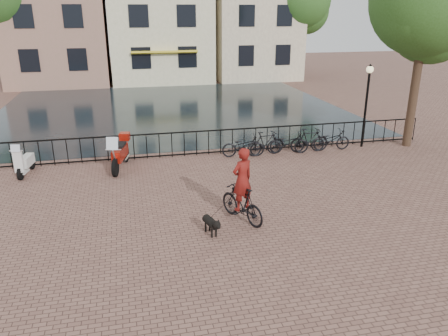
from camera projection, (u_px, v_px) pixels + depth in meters
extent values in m
plane|color=brown|center=(252.00, 256.00, 10.52)|extent=(100.00, 100.00, 0.00)
plane|color=black|center=(171.00, 108.00, 26.38)|extent=(20.00, 20.00, 0.00)
cube|color=black|center=(196.00, 131.00, 17.52)|extent=(20.00, 0.05, 0.05)
cube|color=black|center=(197.00, 153.00, 17.83)|extent=(20.00, 0.05, 0.05)
cube|color=#8B6751|center=(55.00, 5.00, 34.41)|extent=(7.50, 9.00, 12.00)
cube|color=#C3C193|center=(157.00, 11.00, 36.26)|extent=(8.00, 9.00, 11.00)
cube|color=gold|center=(165.00, 52.00, 32.94)|extent=(5.00, 0.60, 0.15)
cube|color=tan|center=(250.00, 2.00, 37.68)|extent=(7.00, 9.00, 12.50)
cylinder|color=black|center=(4.00, 46.00, 31.89)|extent=(0.36, 0.36, 6.30)
cylinder|color=black|center=(416.00, 81.00, 18.19)|extent=(0.36, 0.36, 5.60)
cylinder|color=black|center=(299.00, 43.00, 36.78)|extent=(0.36, 0.36, 5.95)
sphere|color=#29511B|center=(302.00, 0.00, 35.62)|extent=(4.76, 4.76, 4.76)
cylinder|color=black|center=(365.00, 110.00, 18.46)|extent=(0.10, 0.10, 3.20)
sphere|color=beige|center=(370.00, 69.00, 17.88)|extent=(0.30, 0.30, 0.30)
imported|color=black|center=(242.00, 203.00, 12.11)|extent=(1.24, 1.87, 1.10)
imported|color=maroon|center=(242.00, 173.00, 11.82)|extent=(0.93, 0.80, 2.15)
imported|color=black|center=(243.00, 146.00, 17.53)|extent=(1.77, 0.78, 0.90)
imported|color=black|center=(266.00, 143.00, 17.71)|extent=(1.72, 0.75, 1.00)
imported|color=black|center=(288.00, 143.00, 17.93)|extent=(1.78, 0.83, 0.90)
imported|color=black|center=(309.00, 140.00, 18.11)|extent=(1.66, 0.47, 1.00)
imported|color=black|center=(330.00, 140.00, 18.33)|extent=(1.72, 0.61, 0.90)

